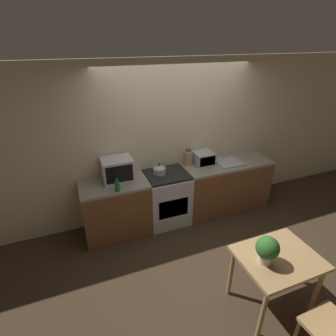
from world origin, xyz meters
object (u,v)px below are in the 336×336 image
Objects in this scene: stove_range at (167,198)px; dining_table at (277,264)px; microwave at (117,169)px; kettle at (159,169)px; toaster_oven at (203,158)px; bottle at (117,186)px.

dining_table is at bearing -74.11° from stove_range.
stove_range is at bearing -8.16° from microwave.
kettle is 0.61× the size of toaster_oven.
toaster_oven is (1.55, 0.36, 0.03)m from bottle.
toaster_oven is at bearing 85.20° from dining_table.
bottle reaches higher than stove_range.
stove_range is 0.98m from microwave.
microwave reaches higher than kettle.
dining_table is (1.38, -1.70, -0.34)m from bottle.
toaster_oven reaches higher than stove_range.
stove_range is 2.77× the size of toaster_oven.
dining_table is at bearing -50.93° from bottle.
toaster_oven is at bearing 10.25° from stove_range.
kettle is at bearing 20.64° from bottle.
bottle is at bearing -159.36° from kettle.
microwave is (-0.75, 0.11, 0.62)m from stove_range.
stove_range is 0.54m from kettle.
kettle is (-0.10, 0.04, 0.53)m from stove_range.
microwave is 2.25× the size of bottle.
stove_range is 1.98× the size of microwave.
toaster_oven is at bearing 0.86° from microwave.
microwave reaches higher than stove_range.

